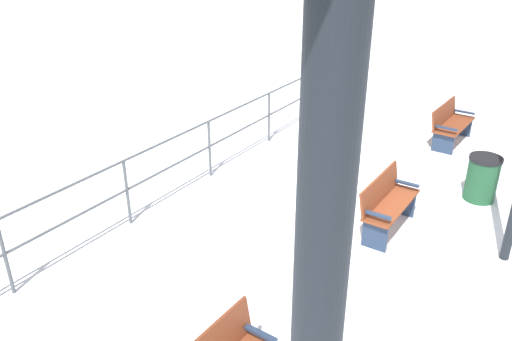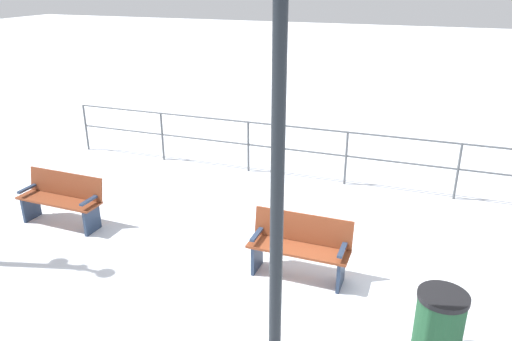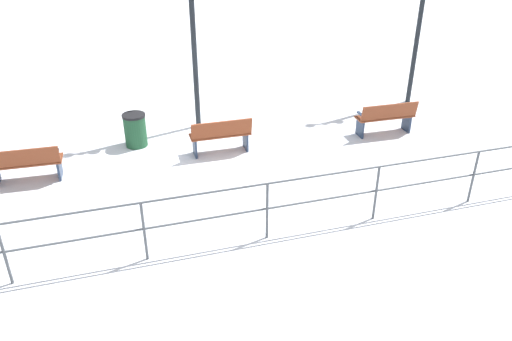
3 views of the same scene
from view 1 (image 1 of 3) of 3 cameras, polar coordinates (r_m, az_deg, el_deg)
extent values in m
plane|color=white|center=(8.80, 13.96, -6.27)|extent=(80.00, 80.00, 0.00)
cube|color=#23334C|center=(5.76, 0.51, -17.56)|extent=(0.39, 0.08, 0.04)
cube|color=brown|center=(8.54, 14.72, -3.67)|extent=(0.46, 1.46, 0.04)
cube|color=brown|center=(8.50, 13.49, -1.93)|extent=(0.12, 1.46, 0.42)
cube|color=#23334C|center=(8.14, 12.96, -6.96)|extent=(0.40, 0.05, 0.48)
cube|color=#23334C|center=(9.19, 15.94, -3.35)|extent=(0.40, 0.05, 0.48)
cube|color=#23334C|center=(7.96, 13.35, -4.82)|extent=(0.40, 0.07, 0.04)
cube|color=#23334C|center=(9.02, 16.33, -1.38)|extent=(0.40, 0.07, 0.04)
cube|color=brown|center=(12.45, 20.99, 4.75)|extent=(0.58, 1.52, 0.04)
cube|color=brown|center=(12.45, 20.02, 5.99)|extent=(0.18, 1.50, 0.41)
cube|color=#23334C|center=(11.94, 19.91, 2.88)|extent=(0.46, 0.07, 0.45)
cube|color=#23334C|center=(13.12, 21.67, 4.60)|extent=(0.46, 0.07, 0.45)
cube|color=#23334C|center=(11.82, 20.25, 4.40)|extent=(0.46, 0.09, 0.04)
cube|color=#23334C|center=(13.01, 22.00, 6.00)|extent=(0.46, 0.09, 0.04)
cylinder|color=#4C5156|center=(7.62, -25.90, -8.64)|extent=(0.05, 0.05, 1.14)
cylinder|color=#4C5156|center=(8.67, -14.00, -2.41)|extent=(0.05, 0.05, 1.14)
cylinder|color=#4C5156|center=(10.09, -5.13, 2.37)|extent=(0.05, 0.05, 1.14)
cylinder|color=#4C5156|center=(11.73, 1.44, 5.86)|extent=(0.05, 0.05, 1.14)
cylinder|color=#4C5156|center=(13.52, 6.39, 8.41)|extent=(0.05, 0.05, 1.14)
cylinder|color=#4C5156|center=(15.41, 10.20, 10.31)|extent=(0.05, 0.05, 1.14)
cylinder|color=#4C5156|center=(9.87, -5.26, 5.41)|extent=(0.04, 12.99, 0.04)
cylinder|color=#4C5156|center=(10.06, -5.15, 2.66)|extent=(0.04, 12.99, 0.04)
cylinder|color=#1E4C2D|center=(10.09, 23.62, -0.95)|extent=(0.54, 0.54, 0.78)
cylinder|color=black|center=(9.92, 24.04, 1.21)|extent=(0.57, 0.57, 0.06)
camera|label=2|loc=(9.53, 58.71, 11.29)|focal=34.66mm
camera|label=3|loc=(16.28, -22.96, 27.47)|focal=35.83mm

